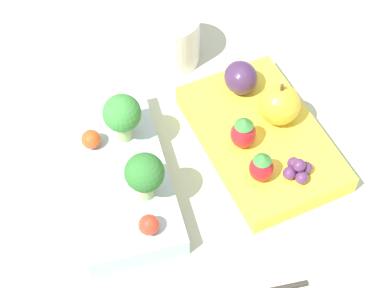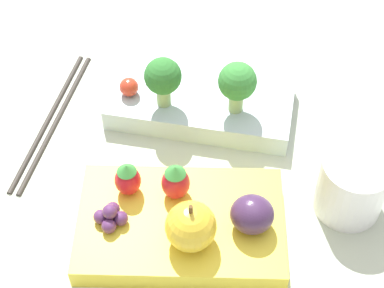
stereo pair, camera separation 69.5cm
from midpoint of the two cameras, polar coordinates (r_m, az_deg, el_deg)
name	(u,v)px [view 2 (the right image)]	position (r m, az deg, el deg)	size (l,w,h in m)	color
ground_plane	(183,161)	(0.60, 18.42, -26.01)	(4.00, 4.00, 0.00)	#ADB7A3
bento_box_savoury	(201,102)	(0.61, 19.14, -18.72)	(0.21, 0.12, 0.03)	silver
bento_box_fruit	(181,225)	(0.57, 20.80, -34.10)	(0.21, 0.14, 0.02)	yellow
broccoli_floret_0	(237,83)	(0.57, 24.70, -18.44)	(0.04, 0.04, 0.06)	#93B770
broccoli_floret_1	(163,78)	(0.55, 16.65, -18.55)	(0.04, 0.04, 0.06)	#93B770
cherry_tomato_0	(129,87)	(0.57, 11.81, -18.56)	(0.02, 0.02, 0.02)	red
cherry_tomato_1	(240,78)	(0.61, 23.38, -16.32)	(0.02, 0.02, 0.02)	#DB4C1E
apple	(191,226)	(0.54, 23.94, -35.84)	(0.05, 0.05, 0.06)	gold
strawberry_0	(128,179)	(0.54, 14.95, -31.23)	(0.03, 0.03, 0.04)	red
strawberry_1	(170,181)	(0.54, 19.94, -30.90)	(0.03, 0.03, 0.04)	red
plum	(252,214)	(0.57, 29.41, -32.84)	(0.04, 0.04, 0.04)	#42284C
grape_cluster	(111,216)	(0.54, 13.67, -35.38)	(0.03, 0.03, 0.02)	#562D5B
drinking_cup	(352,186)	(0.63, 36.68, -26.92)	(0.07, 0.07, 0.07)	white
chopsticks_pair	(52,119)	(0.59, 2.44, -21.58)	(0.05, 0.21, 0.01)	#332D28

